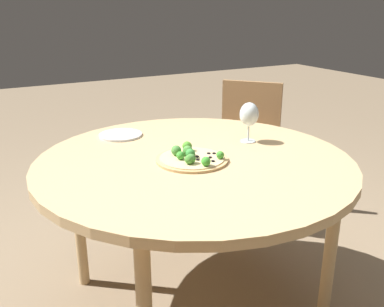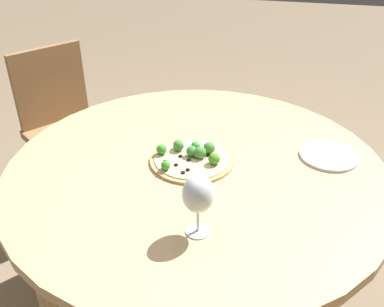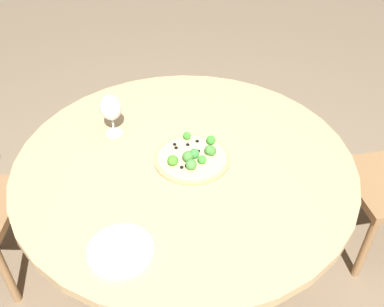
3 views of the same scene
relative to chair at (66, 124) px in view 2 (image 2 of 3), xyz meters
name	(u,v)px [view 2 (image 2 of 3)]	position (x,y,z in m)	size (l,w,h in m)	color
ground_plane	(195,305)	(-0.60, -0.83, -0.46)	(12.00, 12.00, 0.00)	#847056
dining_table	(196,178)	(-0.60, -0.83, 0.20)	(1.28, 1.28, 0.71)	tan
chair	(66,124)	(0.00, 0.00, 0.00)	(0.56, 0.56, 0.84)	#997047
pizza	(192,157)	(-0.58, -0.81, 0.27)	(0.29, 0.29, 0.06)	tan
wine_glass	(198,195)	(-0.92, -0.91, 0.38)	(0.09, 0.09, 0.18)	silver
plate_near	(329,156)	(-0.45, -1.27, 0.26)	(0.20, 0.20, 0.01)	silver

